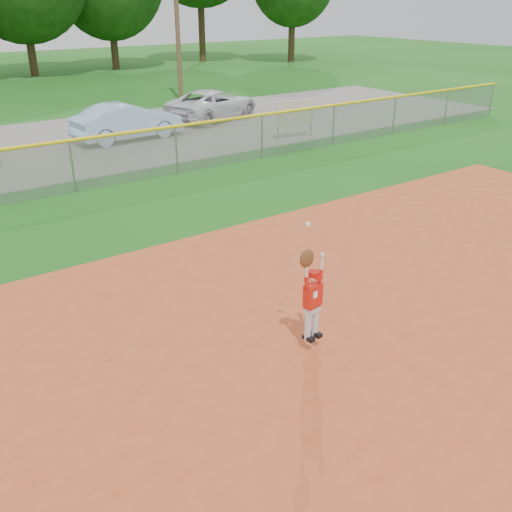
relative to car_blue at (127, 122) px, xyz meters
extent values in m
plane|color=#175413|center=(-3.97, -15.23, -0.73)|extent=(120.00, 120.00, 0.00)
cube|color=#AB401E|center=(-3.97, -18.23, -0.71)|extent=(24.00, 16.00, 0.04)
cube|color=slate|center=(-3.97, 0.77, -0.72)|extent=(44.00, 10.00, 0.03)
imported|color=#91B6D8|center=(0.00, 0.00, 0.00)|extent=(4.37, 1.79, 1.41)
imported|color=silver|center=(4.91, 1.65, -0.04)|extent=(5.25, 3.69, 1.33)
cylinder|color=gray|center=(4.73, -3.49, -0.17)|extent=(0.06, 0.06, 1.13)
cylinder|color=gray|center=(6.21, -3.73, -0.17)|extent=(0.06, 0.06, 1.13)
cube|color=beige|center=(5.47, -3.61, 0.30)|extent=(1.68, 0.31, 0.94)
cube|color=gray|center=(-3.97, -5.23, 0.02)|extent=(40.00, 0.03, 1.50)
cylinder|color=yellow|center=(-3.97, -5.23, 0.77)|extent=(40.00, 0.10, 0.10)
cylinder|color=gray|center=(-3.97, -5.23, 0.02)|extent=(0.06, 0.06, 1.50)
cylinder|color=gray|center=(-0.64, -5.23, 0.02)|extent=(0.06, 0.06, 1.50)
cylinder|color=gray|center=(2.69, -5.23, 0.02)|extent=(0.06, 0.06, 1.50)
cylinder|color=gray|center=(6.03, -5.23, 0.02)|extent=(0.06, 0.06, 1.50)
cylinder|color=gray|center=(9.36, -5.23, 0.02)|extent=(0.06, 0.06, 1.50)
cylinder|color=gray|center=(12.69, -5.23, 0.02)|extent=(0.06, 0.06, 1.50)
cylinder|color=gray|center=(16.03, -5.23, 0.02)|extent=(0.06, 0.06, 1.50)
cylinder|color=#4C3823|center=(6.03, 6.77, 3.77)|extent=(0.24, 0.24, 9.00)
cylinder|color=#422D1C|center=(2.95, 23.11, 1.71)|extent=(0.56, 0.56, 4.89)
cylinder|color=#422D1C|center=(9.46, 23.78, 1.66)|extent=(0.56, 0.56, 4.78)
cylinder|color=#422D1C|center=(17.95, 24.71, 2.26)|extent=(0.56, 0.56, 5.99)
cylinder|color=#422D1C|center=(24.06, 19.91, 1.61)|extent=(0.56, 0.56, 4.69)
cylinder|color=silver|center=(-3.80, -15.42, -0.25)|extent=(0.12, 0.12, 0.48)
cylinder|color=silver|center=(-3.63, -15.39, -0.25)|extent=(0.12, 0.12, 0.48)
cube|color=black|center=(-3.80, -15.45, -0.45)|extent=(0.12, 0.21, 0.07)
cube|color=black|center=(-3.63, -15.42, -0.45)|extent=(0.12, 0.21, 0.07)
cube|color=silver|center=(-3.72, -15.41, 0.03)|extent=(0.27, 0.17, 0.10)
cube|color=maroon|center=(-3.72, -15.41, 0.08)|extent=(0.28, 0.18, 0.04)
cube|color=red|center=(-3.72, -15.41, 0.27)|extent=(0.31, 0.19, 0.37)
cube|color=white|center=(-3.74, -15.49, 0.32)|extent=(0.09, 0.02, 0.11)
sphere|color=beige|center=(-3.72, -15.41, 0.58)|extent=(0.19, 0.19, 0.16)
cylinder|color=#AA100A|center=(-3.72, -15.41, 0.63)|extent=(0.19, 0.19, 0.08)
cube|color=#AA100A|center=(-3.70, -15.49, 0.60)|extent=(0.14, 0.11, 0.02)
cylinder|color=red|center=(-3.87, -15.43, 0.55)|extent=(0.10, 0.08, 0.20)
cylinder|color=beige|center=(-3.89, -15.43, 0.75)|extent=(0.08, 0.07, 0.22)
ellipsoid|color=#4C2D14|center=(-3.89, -15.43, 0.94)|extent=(0.27, 0.15, 0.29)
sphere|color=white|center=(-3.89, -15.43, 1.47)|extent=(0.08, 0.08, 0.07)
cylinder|color=red|center=(-3.56, -15.39, 0.55)|extent=(0.10, 0.08, 0.20)
cylinder|color=beige|center=(-3.54, -15.38, 0.75)|extent=(0.08, 0.07, 0.22)
sphere|color=beige|center=(-3.54, -15.38, 0.89)|extent=(0.09, 0.09, 0.08)
camera|label=1|loc=(-8.86, -21.16, 4.40)|focal=40.00mm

